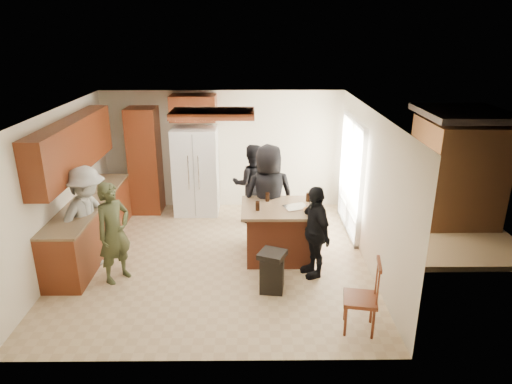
{
  "coord_description": "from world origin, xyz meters",
  "views": [
    {
      "loc": [
        0.61,
        -6.88,
        3.72
      ],
      "look_at": [
        0.67,
        0.17,
        1.15
      ],
      "focal_mm": 32.0,
      "sensor_mm": 36.0,
      "label": 1
    }
  ],
  "objects_px": {
    "person_side_right": "(315,232)",
    "person_counter": "(88,218)",
    "person_behind_right": "(269,196)",
    "spindle_chair": "(362,299)",
    "refrigerator": "(196,171)",
    "trash_bin": "(272,271)",
    "person_behind_left": "(252,184)",
    "kitchen_island": "(280,232)",
    "person_front_left": "(114,233)"
  },
  "relations": [
    {
      "from": "person_counter",
      "to": "spindle_chair",
      "type": "height_order",
      "value": "person_counter"
    },
    {
      "from": "person_behind_left",
      "to": "person_behind_right",
      "type": "relative_size",
      "value": 0.86
    },
    {
      "from": "trash_bin",
      "to": "spindle_chair",
      "type": "relative_size",
      "value": 0.63
    },
    {
      "from": "person_side_right",
      "to": "refrigerator",
      "type": "relative_size",
      "value": 0.82
    },
    {
      "from": "person_behind_left",
      "to": "refrigerator",
      "type": "bearing_deg",
      "value": -27.52
    },
    {
      "from": "person_counter",
      "to": "spindle_chair",
      "type": "bearing_deg",
      "value": -88.36
    },
    {
      "from": "refrigerator",
      "to": "trash_bin",
      "type": "distance_m",
      "value": 3.46
    },
    {
      "from": "person_counter",
      "to": "kitchen_island",
      "type": "relative_size",
      "value": 1.33
    },
    {
      "from": "spindle_chair",
      "to": "person_side_right",
      "type": "bearing_deg",
      "value": 106.89
    },
    {
      "from": "person_side_right",
      "to": "refrigerator",
      "type": "xyz_separation_m",
      "value": [
        -2.12,
        2.62,
        0.16
      ]
    },
    {
      "from": "person_behind_right",
      "to": "spindle_chair",
      "type": "relative_size",
      "value": 1.85
    },
    {
      "from": "person_behind_right",
      "to": "spindle_chair",
      "type": "height_order",
      "value": "person_behind_right"
    },
    {
      "from": "person_front_left",
      "to": "kitchen_island",
      "type": "bearing_deg",
      "value": -38.16
    },
    {
      "from": "person_behind_left",
      "to": "trash_bin",
      "type": "relative_size",
      "value": 2.52
    },
    {
      "from": "person_front_left",
      "to": "person_side_right",
      "type": "relative_size",
      "value": 1.07
    },
    {
      "from": "refrigerator",
      "to": "trash_bin",
      "type": "bearing_deg",
      "value": -64.81
    },
    {
      "from": "person_front_left",
      "to": "refrigerator",
      "type": "relative_size",
      "value": 0.88
    },
    {
      "from": "person_behind_right",
      "to": "person_counter",
      "type": "height_order",
      "value": "person_behind_right"
    },
    {
      "from": "refrigerator",
      "to": "person_counter",
      "type": "bearing_deg",
      "value": -121.73
    },
    {
      "from": "person_front_left",
      "to": "refrigerator",
      "type": "xyz_separation_m",
      "value": [
        0.93,
        2.74,
        0.11
      ]
    },
    {
      "from": "spindle_chair",
      "to": "person_front_left",
      "type": "bearing_deg",
      "value": 159.57
    },
    {
      "from": "refrigerator",
      "to": "kitchen_island",
      "type": "distance_m",
      "value": 2.65
    },
    {
      "from": "person_behind_right",
      "to": "refrigerator",
      "type": "relative_size",
      "value": 1.02
    },
    {
      "from": "person_side_right",
      "to": "spindle_chair",
      "type": "height_order",
      "value": "person_side_right"
    },
    {
      "from": "person_side_right",
      "to": "person_front_left",
      "type": "bearing_deg",
      "value": -106.24
    },
    {
      "from": "spindle_chair",
      "to": "kitchen_island",
      "type": "bearing_deg",
      "value": 115.1
    },
    {
      "from": "person_behind_right",
      "to": "person_counter",
      "type": "xyz_separation_m",
      "value": [
        -2.89,
        -0.79,
        -0.07
      ]
    },
    {
      "from": "person_behind_left",
      "to": "person_counter",
      "type": "relative_size",
      "value": 0.93
    },
    {
      "from": "person_side_right",
      "to": "person_behind_left",
      "type": "bearing_deg",
      "value": -174.03
    },
    {
      "from": "person_behind_left",
      "to": "spindle_chair",
      "type": "distance_m",
      "value": 3.82
    },
    {
      "from": "trash_bin",
      "to": "kitchen_island",
      "type": "bearing_deg",
      "value": 80.46
    },
    {
      "from": "person_behind_left",
      "to": "trash_bin",
      "type": "height_order",
      "value": "person_behind_left"
    },
    {
      "from": "person_front_left",
      "to": "trash_bin",
      "type": "bearing_deg",
      "value": -61.45
    },
    {
      "from": "person_behind_left",
      "to": "kitchen_island",
      "type": "height_order",
      "value": "person_behind_left"
    },
    {
      "from": "person_side_right",
      "to": "person_counter",
      "type": "distance_m",
      "value": 3.58
    },
    {
      "from": "person_front_left",
      "to": "spindle_chair",
      "type": "distance_m",
      "value": 3.73
    },
    {
      "from": "person_counter",
      "to": "kitchen_island",
      "type": "bearing_deg",
      "value": -60.03
    },
    {
      "from": "person_front_left",
      "to": "person_counter",
      "type": "xyz_separation_m",
      "value": [
        -0.52,
        0.4,
        0.06
      ]
    },
    {
      "from": "person_behind_left",
      "to": "kitchen_island",
      "type": "relative_size",
      "value": 1.24
    },
    {
      "from": "person_front_left",
      "to": "trash_bin",
      "type": "distance_m",
      "value": 2.45
    },
    {
      "from": "person_behind_left",
      "to": "kitchen_island",
      "type": "distance_m",
      "value": 1.65
    },
    {
      "from": "person_side_right",
      "to": "trash_bin",
      "type": "relative_size",
      "value": 2.35
    },
    {
      "from": "trash_bin",
      "to": "person_front_left",
      "type": "bearing_deg",
      "value": 171.8
    },
    {
      "from": "person_counter",
      "to": "spindle_chair",
      "type": "xyz_separation_m",
      "value": [
        4.0,
        -1.7,
        -0.4
      ]
    },
    {
      "from": "person_behind_right",
      "to": "spindle_chair",
      "type": "xyz_separation_m",
      "value": [
        1.1,
        -2.49,
        -0.47
      ]
    },
    {
      "from": "person_behind_right",
      "to": "trash_bin",
      "type": "xyz_separation_m",
      "value": [
        0.0,
        -1.54,
        -0.6
      ]
    },
    {
      "from": "refrigerator",
      "to": "kitchen_island",
      "type": "relative_size",
      "value": 1.41
    },
    {
      "from": "kitchen_island",
      "to": "person_behind_left",
      "type": "bearing_deg",
      "value": 106.78
    },
    {
      "from": "person_behind_right",
      "to": "trash_bin",
      "type": "relative_size",
      "value": 2.93
    },
    {
      "from": "person_behind_right",
      "to": "person_counter",
      "type": "relative_size",
      "value": 1.08
    }
  ]
}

